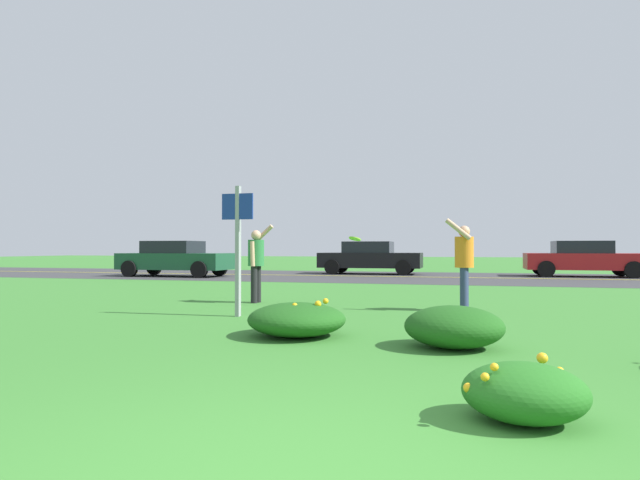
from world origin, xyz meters
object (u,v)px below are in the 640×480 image
Objects in this scene: car_red_center_right at (583,258)px; sign_post_near_path at (238,237)px; person_catcher_orange_shirt at (464,260)px; person_thrower_green_shirt at (256,259)px; car_black_center_left at (370,257)px; frisbee_lime at (355,239)px; car_dark_green_leftmost at (175,258)px.

sign_post_near_path is at bearing -118.55° from car_red_center_right.
person_catcher_orange_shirt is at bearing 25.98° from sign_post_near_path.
person_thrower_green_shirt is 13.13m from car_black_center_left.
person_catcher_orange_shirt is 14.15m from car_black_center_left.
car_red_center_right is at bearing 63.57° from frisbee_lime.
person_catcher_orange_shirt is 0.38× the size of car_black_center_left.
frisbee_lime is (2.21, -0.36, 0.42)m from person_thrower_green_shirt.
frisbee_lime is at bearing -9.34° from person_thrower_green_shirt.
frisbee_lime is at bearing 48.48° from sign_post_near_path.
frisbee_lime is 15.08m from car_red_center_right.
sign_post_near_path is at bearing -131.52° from frisbee_lime.
frisbee_lime is at bearing 178.45° from person_catcher_orange_shirt.
car_black_center_left and car_red_center_right have the same top height.
frisbee_lime is 13.66m from car_black_center_left.
person_thrower_green_shirt is 0.37× the size of car_red_center_right.
person_thrower_green_shirt is at bearing -51.53° from car_dark_green_leftmost.
person_catcher_orange_shirt is at bearing -1.55° from frisbee_lime.
car_black_center_left is (0.18, 13.13, -0.18)m from person_thrower_green_shirt.
car_black_center_left is at bearing 28.58° from car_dark_green_leftmost.
car_red_center_right is at bearing 71.07° from person_catcher_orange_shirt.
sign_post_near_path is at bearing -154.02° from person_catcher_orange_shirt.
car_dark_green_leftmost and car_black_center_left have the same top height.
car_black_center_left is (-4.09, 13.55, -0.21)m from person_catcher_orange_shirt.
person_thrower_green_shirt is 11.62m from car_dark_green_leftmost.
car_dark_green_leftmost is (-9.44, 9.46, -0.60)m from frisbee_lime.
car_dark_green_leftmost is (-7.79, 11.32, -0.61)m from sign_post_near_path.
car_black_center_left is at bearing 98.57° from frisbee_lime.
car_black_center_left is (-0.38, 15.35, -0.61)m from sign_post_near_path.
person_catcher_orange_shirt reaches higher than car_black_center_left.
person_catcher_orange_shirt is 14.32m from car_red_center_right.
person_catcher_orange_shirt is at bearing -108.93° from car_red_center_right.
sign_post_near_path is 0.49× the size of car_dark_green_leftmost.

